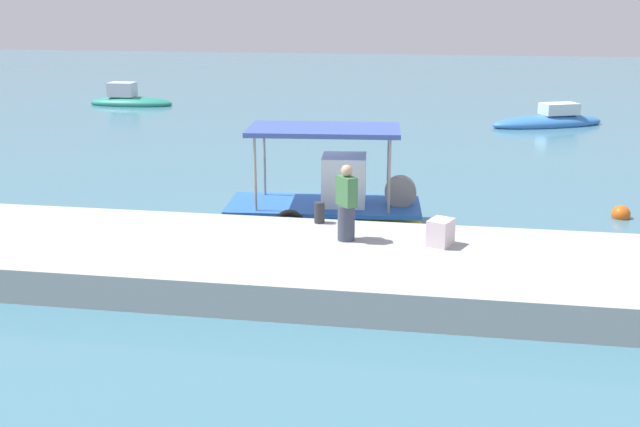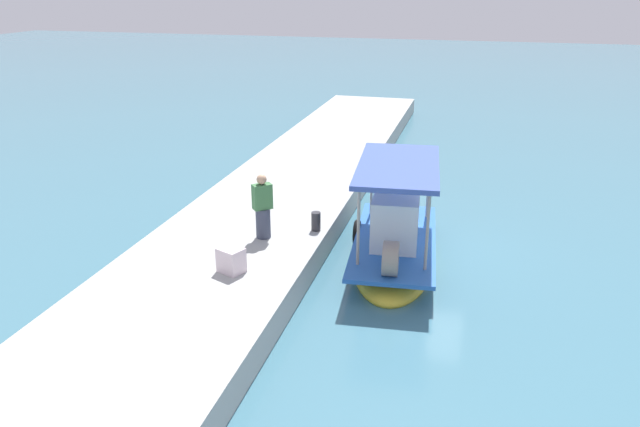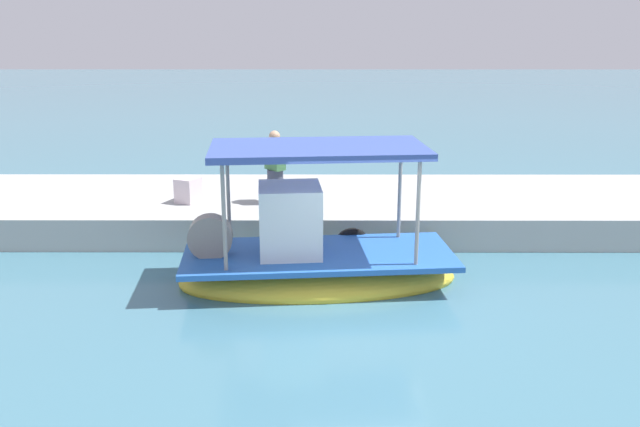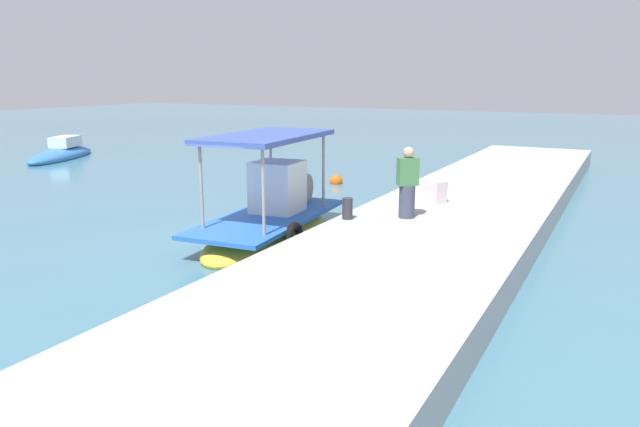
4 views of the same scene
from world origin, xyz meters
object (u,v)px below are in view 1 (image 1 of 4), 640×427
(cargo_crate, at_px, (441,232))
(moored_boat_near, at_px, (549,122))
(fisherman_near_bollard, at_px, (346,206))
(marker_buoy, at_px, (621,214))
(main_fishing_boat, at_px, (328,209))
(moored_boat_mid, at_px, (130,101))
(mooring_bollard, at_px, (319,212))

(cargo_crate, bearing_deg, moored_boat_near, 76.88)
(fisherman_near_bollard, bearing_deg, marker_buoy, 37.50)
(main_fishing_boat, xyz_separation_m, moored_boat_mid, (-14.19, 20.48, -0.22))
(cargo_crate, distance_m, marker_buoy, 7.14)
(marker_buoy, bearing_deg, moored_boat_mid, 139.83)
(moored_boat_near, xyz_separation_m, moored_boat_mid, (-21.82, 3.35, 0.02))
(main_fishing_boat, xyz_separation_m, moored_boat_near, (7.63, 17.12, -0.25))
(marker_buoy, bearing_deg, moored_boat_near, 90.15)
(moored_boat_mid, bearing_deg, marker_buoy, -40.17)
(moored_boat_near, bearing_deg, marker_buoy, -89.85)
(main_fishing_boat, bearing_deg, cargo_crate, -47.95)
(moored_boat_mid, bearing_deg, mooring_bollard, -57.54)
(fisherman_near_bollard, xyz_separation_m, mooring_bollard, (-0.77, 1.15, -0.50))
(cargo_crate, height_order, moored_boat_near, cargo_crate)
(fisherman_near_bollard, bearing_deg, cargo_crate, -0.82)
(mooring_bollard, bearing_deg, fisherman_near_bollard, -56.17)
(fisherman_near_bollard, bearing_deg, main_fishing_boat, 105.75)
(fisherman_near_bollard, distance_m, mooring_bollard, 1.48)
(moored_boat_near, bearing_deg, main_fishing_boat, -114.02)
(moored_boat_near, bearing_deg, moored_boat_mid, 171.26)
(main_fishing_boat, bearing_deg, moored_boat_near, 65.98)
(mooring_bollard, height_order, moored_boat_near, mooring_bollard)
(mooring_bollard, height_order, moored_boat_mid, moored_boat_mid)
(marker_buoy, xyz_separation_m, moored_boat_near, (-0.04, 15.10, 0.10))
(main_fishing_boat, height_order, marker_buoy, main_fishing_boat)
(cargo_crate, relative_size, marker_buoy, 1.14)
(fisherman_near_bollard, height_order, moored_boat_mid, fisherman_near_bollard)
(marker_buoy, xyz_separation_m, moored_boat_mid, (-21.86, 18.46, 0.13))
(cargo_crate, bearing_deg, fisherman_near_bollard, 179.18)
(mooring_bollard, xyz_separation_m, moored_boat_mid, (-14.31, 22.50, -0.72))
(marker_buoy, height_order, moored_boat_near, moored_boat_near)
(marker_buoy, distance_m, moored_boat_mid, 28.61)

